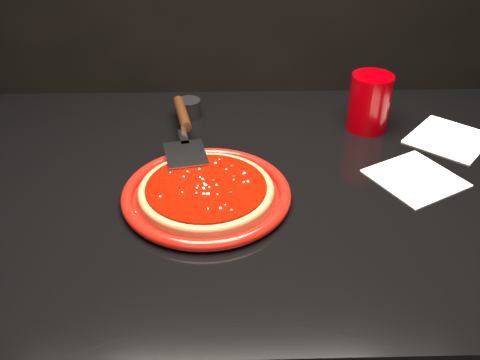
% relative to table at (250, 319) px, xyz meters
% --- Properties ---
extents(table, '(1.20, 0.80, 0.75)m').
position_rel_table_xyz_m(table, '(0.00, 0.00, 0.00)').
color(table, black).
rests_on(table, floor).
extents(plate, '(0.34, 0.34, 0.02)m').
position_rel_table_xyz_m(plate, '(-0.08, -0.06, 0.39)').
color(plate, maroon).
rests_on(plate, table).
extents(pizza_crust, '(0.27, 0.27, 0.01)m').
position_rel_table_xyz_m(pizza_crust, '(-0.08, -0.06, 0.39)').
color(pizza_crust, brown).
rests_on(pizza_crust, plate).
extents(pizza_crust_rim, '(0.27, 0.27, 0.02)m').
position_rel_table_xyz_m(pizza_crust_rim, '(-0.08, -0.06, 0.40)').
color(pizza_crust_rim, brown).
rests_on(pizza_crust_rim, plate).
extents(pizza_sauce, '(0.24, 0.24, 0.01)m').
position_rel_table_xyz_m(pizza_sauce, '(-0.08, -0.06, 0.40)').
color(pizza_sauce, '#6D0900').
rests_on(pizza_sauce, plate).
extents(parmesan_dusting, '(0.21, 0.21, 0.01)m').
position_rel_table_xyz_m(parmesan_dusting, '(-0.08, -0.06, 0.41)').
color(parmesan_dusting, beige).
rests_on(parmesan_dusting, plate).
extents(basil_flecks, '(0.19, 0.19, 0.00)m').
position_rel_table_xyz_m(basil_flecks, '(-0.08, -0.06, 0.40)').
color(basil_flecks, black).
rests_on(basil_flecks, plate).
extents(pizza_server, '(0.15, 0.34, 0.02)m').
position_rel_table_xyz_m(pizza_server, '(-0.13, 0.13, 0.41)').
color(pizza_server, silver).
rests_on(pizza_server, plate).
extents(cup, '(0.11, 0.11, 0.12)m').
position_rel_table_xyz_m(cup, '(0.26, 0.20, 0.44)').
color(cup, '#850004').
rests_on(cup, table).
extents(napkin_a, '(0.20, 0.20, 0.00)m').
position_rel_table_xyz_m(napkin_a, '(0.31, -0.00, 0.38)').
color(napkin_a, white).
rests_on(napkin_a, table).
extents(napkin_b, '(0.21, 0.21, 0.00)m').
position_rel_table_xyz_m(napkin_b, '(0.42, 0.15, 0.38)').
color(napkin_b, white).
rests_on(napkin_b, table).
extents(ramekin, '(0.07, 0.07, 0.04)m').
position_rel_table_xyz_m(ramekin, '(-0.13, 0.27, 0.40)').
color(ramekin, black).
rests_on(ramekin, table).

